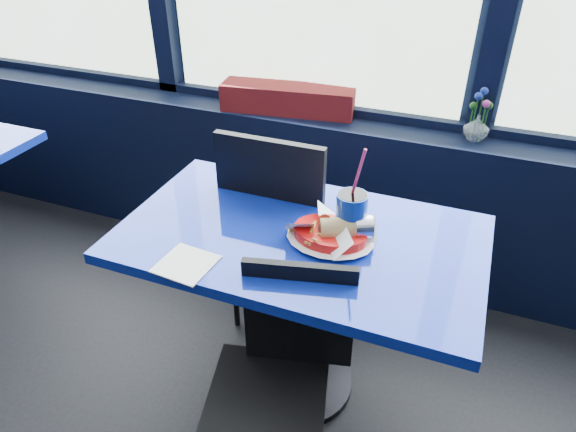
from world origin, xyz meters
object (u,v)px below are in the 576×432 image
object	(u,v)px
chair_near_back	(283,220)
food_basket	(332,233)
chair_near_front	(280,367)
planter_box	(288,99)
flower_vase	(477,125)
soda_cup	(351,215)
near_table	(299,276)
ketchup_bottle	(314,181)

from	to	relation	value
chair_near_back	food_basket	bearing A→B (deg)	133.19
chair_near_front	planter_box	distance (m)	1.33
flower_vase	food_basket	xyz separation A→B (m)	(-0.37, -0.87, -0.08)
planter_box	soda_cup	size ratio (longest dim) A/B	1.87
chair_near_back	soda_cup	xyz separation A→B (m)	(0.35, -0.27, 0.27)
food_basket	near_table	bearing A→B (deg)	178.46
near_table	planter_box	bearing A→B (deg)	113.79
chair_near_back	planter_box	xyz separation A→B (m)	(-0.20, 0.56, 0.30)
flower_vase	soda_cup	bearing A→B (deg)	-111.46
flower_vase	ketchup_bottle	bearing A→B (deg)	-127.22
planter_box	ketchup_bottle	size ratio (longest dim) A/B	3.08
chair_near_back	ketchup_bottle	world-z (taller)	chair_near_back
ketchup_bottle	soda_cup	bearing A→B (deg)	-41.19
soda_cup	planter_box	bearing A→B (deg)	123.15
planter_box	near_table	bearing A→B (deg)	-74.02
food_basket	chair_near_back	bearing A→B (deg)	133.12
ketchup_bottle	soda_cup	xyz separation A→B (m)	(0.18, -0.16, -0.01)
ketchup_bottle	chair_near_back	bearing A→B (deg)	146.10
planter_box	flower_vase	distance (m)	0.86
planter_box	chair_near_front	bearing A→B (deg)	-77.56
planter_box	flower_vase	xyz separation A→B (m)	(0.86, -0.01, 0.01)
chair_near_front	chair_near_back	world-z (taller)	chair_near_back
planter_box	food_basket	distance (m)	1.01
chair_near_front	soda_cup	xyz separation A→B (m)	(0.10, 0.36, 0.37)
near_table	planter_box	xyz separation A→B (m)	(-0.39, 0.88, 0.30)
flower_vase	soda_cup	distance (m)	0.88
chair_near_front	ketchup_bottle	bearing A→B (deg)	84.80
chair_near_back	ketchup_bottle	distance (m)	0.34
planter_box	ketchup_bottle	bearing A→B (deg)	-69.53
near_table	flower_vase	xyz separation A→B (m)	(0.48, 0.86, 0.30)
chair_near_front	planter_box	size ratio (longest dim) A/B	1.27
soda_cup	chair_near_back	bearing A→B (deg)	142.13
soda_cup	chair_near_front	bearing A→B (deg)	-106.04
chair_near_back	ketchup_bottle	bearing A→B (deg)	145.81
planter_box	ketchup_bottle	xyz separation A→B (m)	(0.36, -0.67, -0.02)
near_table	ketchup_bottle	bearing A→B (deg)	96.75
ketchup_bottle	chair_near_front	bearing A→B (deg)	-81.52
chair_near_back	flower_vase	distance (m)	0.92
flower_vase	food_basket	distance (m)	0.95
near_table	food_basket	size ratio (longest dim) A/B	4.59
flower_vase	ketchup_bottle	world-z (taller)	flower_vase
chair_near_front	food_basket	size ratio (longest dim) A/B	3.08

